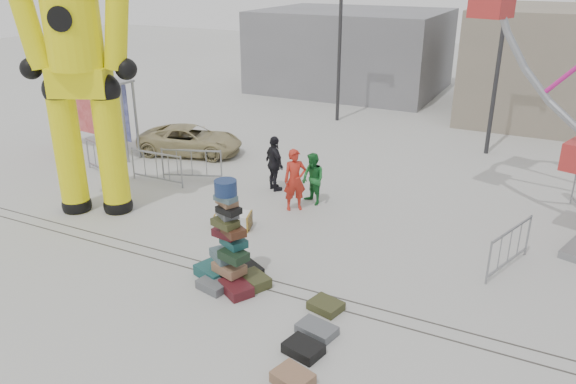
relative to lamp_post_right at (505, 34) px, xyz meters
The scene contains 22 objects.
ground 14.09m from the lamp_post_right, 103.39° to the right, with size 90.00×90.00×0.00m, color #9E9E99.
track_line_near 13.54m from the lamp_post_right, 104.01° to the right, with size 40.00×0.04×0.01m, color #47443F.
track_line_far 13.18m from the lamp_post_right, 104.46° to the right, with size 40.00×0.04×0.01m, color #47443F.
building_left 13.00m from the lamp_post_right, 135.30° to the left, with size 10.00×8.00×4.40m, color gray.
lamp_post_right is the anchor object (origin of this frame).
lamp_post_left 7.28m from the lamp_post_right, 164.05° to the left, with size 1.41×0.25×8.00m.
suitcase_tower 13.58m from the lamp_post_right, 107.33° to the right, with size 1.96×1.62×2.51m.
crash_test_dummy 14.43m from the lamp_post_right, 131.57° to the right, with size 3.23×1.92×8.37m.
banner_scaffold 15.30m from the lamp_post_right, 154.43° to the right, with size 4.12×1.07×2.95m.
steamer_trunk 12.11m from the lamp_post_right, 118.08° to the right, with size 0.95×0.55×0.45m, color silver.
row_case_0 13.35m from the lamp_post_right, 96.77° to the right, with size 0.67×0.53×0.19m, color #3F4120.
row_case_1 14.14m from the lamp_post_right, 95.64° to the right, with size 0.77×0.50×0.19m, color slate.
row_case_2 14.76m from the lamp_post_right, 95.29° to the right, with size 0.70×0.52×0.21m, color black.
row_case_3 15.53m from the lamp_post_right, 94.30° to the right, with size 0.67×0.53×0.22m, color #966B4C.
barricade_dummy_a 14.86m from the lamp_post_right, 143.96° to the right, with size 2.00×0.10×1.10m, color gray, non-canonical shape.
barricade_dummy_b 13.09m from the lamp_post_right, 138.76° to the right, with size 2.00×0.10×1.10m, color gray, non-canonical shape.
barricade_dummy_c 12.00m from the lamp_post_right, 138.69° to the right, with size 2.00×0.10×1.10m, color gray, non-canonical shape.
barricade_wheel_front 9.97m from the lamp_post_right, 79.18° to the right, with size 2.00×0.10×1.10m, color gray, non-canonical shape.
pedestrian_red 9.87m from the lamp_post_right, 118.40° to the right, with size 0.68×0.44×1.86m, color red.
pedestrian_green 9.27m from the lamp_post_right, 118.64° to the right, with size 0.77×0.60×1.59m, color #1C712E.
pedestrian_black 9.68m from the lamp_post_right, 128.68° to the right, with size 1.05×0.44×1.80m, color black.
parked_suv 12.13m from the lamp_post_right, 153.31° to the right, with size 1.81×3.92×1.09m, color tan.
Camera 1 is at (5.40, -8.88, 6.81)m, focal length 35.00 mm.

